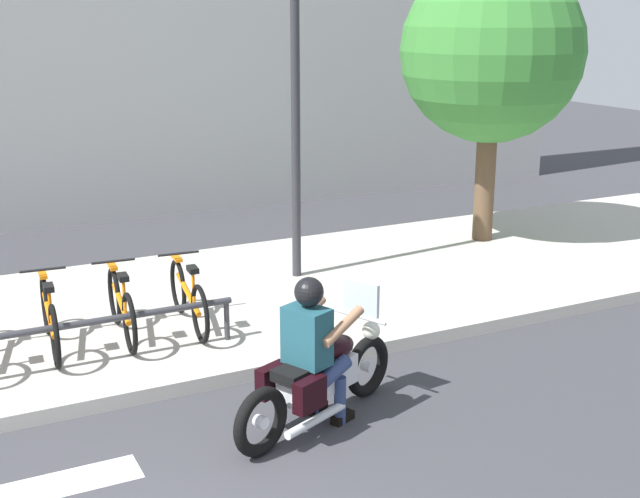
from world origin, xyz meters
name	(u,v)px	position (x,y,z in m)	size (l,w,h in m)	color
sidewalk	(16,336)	(0.00, 4.89, 0.07)	(24.00, 4.40, 0.15)	#B7B2A8
motorcycle	(319,377)	(2.21, 1.61, 0.45)	(1.98, 1.00, 1.20)	black
rider	(313,342)	(2.14, 1.59, 0.82)	(0.75, 0.69, 1.43)	#1E4C59
bicycle_3	(50,318)	(0.28, 4.09, 0.51)	(0.48, 1.67, 0.80)	black
bicycle_4	(122,307)	(1.04, 4.09, 0.51)	(0.48, 1.62, 0.80)	black
bicycle_5	(188,297)	(1.80, 4.09, 0.51)	(0.48, 1.67, 0.78)	black
bike_rack	(19,336)	(-0.10, 3.54, 0.57)	(4.41, 0.07, 0.49)	#333338
street_lamp	(295,76)	(3.71, 5.29, 2.82)	(0.28, 0.28, 4.70)	#2D2D33
tree_near_rack	(492,52)	(7.13, 5.69, 3.03)	(2.74, 2.74, 4.42)	brown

